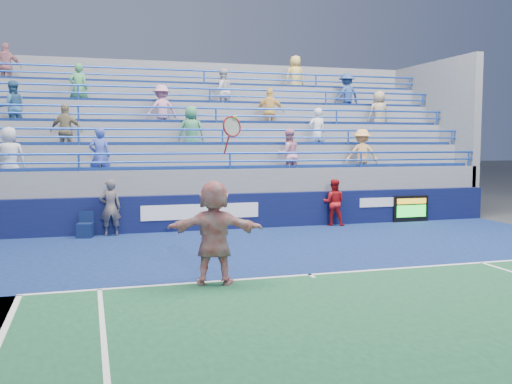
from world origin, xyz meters
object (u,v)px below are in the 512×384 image
object	(u,v)px
serve_speed_board	(410,209)
tennis_player	(214,232)
ball_girl	(334,203)
judge_chair	(85,229)
line_judge	(110,208)

from	to	relation	value
serve_speed_board	tennis_player	distance (m)	10.44
ball_girl	serve_speed_board	bearing A→B (deg)	-153.57
judge_chair	tennis_player	size ratio (longest dim) A/B	0.23
ball_girl	tennis_player	bearing A→B (deg)	75.17
line_judge	serve_speed_board	bearing A→B (deg)	177.06
judge_chair	ball_girl	bearing A→B (deg)	1.36
line_judge	ball_girl	bearing A→B (deg)	176.82
line_judge	tennis_player	bearing A→B (deg)	100.94
tennis_player	line_judge	distance (m)	6.52
serve_speed_board	line_judge	world-z (taller)	line_judge
serve_speed_board	ball_girl	distance (m)	2.88
serve_speed_board	line_judge	distance (m)	9.85
tennis_player	serve_speed_board	bearing A→B (deg)	38.36
ball_girl	judge_chair	bearing A→B (deg)	26.26
line_judge	ball_girl	xyz separation A→B (m)	(6.98, 0.09, -0.07)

